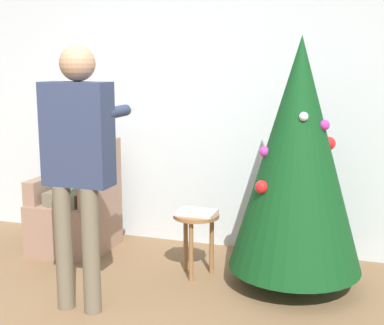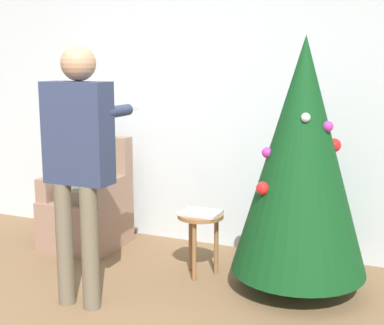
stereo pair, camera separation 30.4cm
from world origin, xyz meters
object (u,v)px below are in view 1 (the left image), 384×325
(armchair, at_px, (76,210))
(person_standing, at_px, (78,153))
(christmas_tree, at_px, (298,155))
(side_stool, at_px, (196,225))
(person_seated, at_px, (73,174))

(armchair, height_order, person_standing, person_standing)
(christmas_tree, relative_size, person_standing, 1.04)
(side_stool, bearing_deg, person_seated, 168.71)
(person_standing, distance_m, side_stool, 1.19)
(side_stool, bearing_deg, armchair, 167.54)
(person_standing, height_order, side_stool, person_standing)
(christmas_tree, bearing_deg, armchair, 173.27)
(christmas_tree, height_order, armchair, christmas_tree)
(christmas_tree, distance_m, person_standing, 1.58)
(person_seated, height_order, side_stool, person_seated)
(armchair, xyz_separation_m, person_standing, (0.67, -1.06, 0.74))
(armchair, bearing_deg, christmas_tree, -6.73)
(christmas_tree, xyz_separation_m, person_standing, (-1.35, -0.82, 0.08))
(side_stool, bearing_deg, christmas_tree, 2.72)
(person_standing, bearing_deg, person_seated, 122.82)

